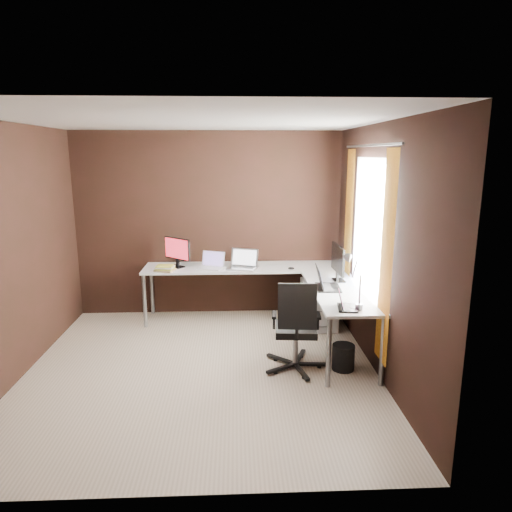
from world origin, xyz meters
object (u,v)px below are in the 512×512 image
Objects in this scene: monitor_left at (177,251)px; office_chair at (296,343)px; monitor_right at (338,261)px; laptop_black_big at (325,284)px; drawer_pedestal at (319,304)px; laptop_silver at (243,264)px; laptop_black_small at (345,304)px; desk_lamp at (352,274)px; wastebasket at (343,357)px; book_stack at (165,268)px; laptop_white at (212,265)px.

monitor_left is 0.41× the size of office_chair.
monitor_left is 0.75× the size of monitor_right.
office_chair is at bearing 145.27° from laptop_black_big.
laptop_black_big reaches higher than drawer_pedestal.
laptop_silver is (-0.97, 0.27, 0.48)m from drawer_pedestal.
desk_lamp is at bearing -56.80° from laptop_black_small.
book_stack is at bearing 146.05° from wastebasket.
wastebasket is at bearing 1.42° from office_chair.
monitor_right is 1.19m from office_chair.
laptop_silver is 1.51× the size of laptop_black_small.
laptop_black_big reaches higher than office_chair.
book_stack reaches higher than drawer_pedestal.
laptop_silver reaches higher than wastebasket.
drawer_pedestal is 2.24× the size of wastebasket.
monitor_right is at bearing 83.62° from wastebasket.
laptop_white is at bearing 168.49° from drawer_pedestal.
laptop_black_small is 0.66m from wastebasket.
monitor_right is at bearing 18.83° from monitor_left.
laptop_black_big is (-0.07, -0.70, 0.48)m from drawer_pedestal.
monitor_right is 0.40m from laptop_black_big.
laptop_black_small is 0.30m from desk_lamp.
monitor_right reaches higher than laptop_silver.
laptop_silver is at bearing 19.84° from laptop_white.
monitor_left is 0.89m from laptop_silver.
laptop_black_small is at bearing -3.49° from monitor_left.
drawer_pedestal is at bearing 10.11° from laptop_white.
laptop_white reaches higher than wastebasket.
monitor_left is 0.74× the size of desk_lamp.
desk_lamp is at bearing -87.67° from drawer_pedestal.
monitor_right reaches higher than book_stack.
laptop_black_big is at bearing 102.69° from wastebasket.
office_chair is at bearing -51.08° from laptop_silver.
laptop_silver reaches higher than laptop_white.
laptop_white is 2.20m from desk_lamp.
laptop_black_small is (-0.14, -0.98, -0.20)m from monitor_right.
wastebasket is (0.11, -0.51, -0.65)m from laptop_black_big.
monitor_left is at bearing 66.80° from monitor_right.
monitor_left is 0.31m from book_stack.
desk_lamp is at bearing -27.15° from laptop_white.
monitor_right reaches higher than wastebasket.
laptop_silver is at bearing 46.76° from laptop_black_big.
laptop_black_small is at bearing -90.45° from drawer_pedestal.
desk_lamp is at bearing -165.15° from laptop_black_big.
office_chair is at bearing -41.11° from book_stack.
laptop_white is 0.87× the size of laptop_silver.
office_chair is 3.61× the size of wastebasket.
laptop_black_small is at bearing -106.23° from wastebasket.
laptop_white is 1.31× the size of laptop_black_small.
office_chair reaches higher than laptop_white.
laptop_black_small reaches higher than book_stack.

